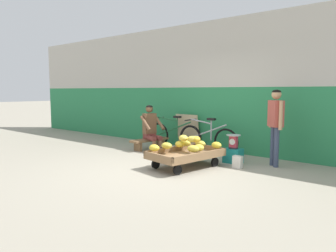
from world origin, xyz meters
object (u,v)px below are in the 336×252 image
(vendor_seated, at_px, (151,128))
(customer_adult, at_px, (276,119))
(bicycle_far_left, at_px, (207,139))
(banana_cart, at_px, (186,156))
(sign_board, at_px, (188,131))
(bicycle_near_left, at_px, (174,135))
(shopping_bag, at_px, (238,162))
(weighing_scale, at_px, (233,141))
(plastic_crate, at_px, (233,156))
(low_bench, at_px, (150,141))

(vendor_seated, relative_size, customer_adult, 0.75)
(bicycle_far_left, bearing_deg, vendor_seated, -157.32)
(banana_cart, distance_m, sign_board, 2.28)
(banana_cart, height_order, bicycle_near_left, bicycle_near_left)
(sign_board, xyz_separation_m, shopping_bag, (2.11, -1.23, -0.32))
(bicycle_near_left, xyz_separation_m, customer_adult, (2.83, -0.31, 0.60))
(bicycle_near_left, height_order, bicycle_far_left, same)
(banana_cart, height_order, weighing_scale, weighing_scale)
(plastic_crate, distance_m, bicycle_far_left, 1.16)
(weighing_scale, bearing_deg, shopping_bag, -50.57)
(plastic_crate, bearing_deg, vendor_seated, -179.92)
(plastic_crate, bearing_deg, bicycle_far_left, 150.95)
(banana_cart, height_order, shopping_bag, banana_cart)
(low_bench, distance_m, bicycle_far_left, 1.53)
(sign_board, distance_m, customer_adult, 2.72)
(sign_board, bearing_deg, low_bench, -125.82)
(vendor_seated, bearing_deg, weighing_scale, 0.05)
(low_bench, xyz_separation_m, bicycle_far_left, (1.42, 0.53, 0.15))
(sign_board, relative_size, customer_adult, 0.58)
(low_bench, bearing_deg, plastic_crate, -0.56)
(vendor_seated, distance_m, shopping_bag, 2.70)
(weighing_scale, bearing_deg, bicycle_near_left, 164.90)
(vendor_seated, distance_m, bicycle_near_left, 0.67)
(vendor_seated, xyz_separation_m, plastic_crate, (2.34, 0.00, -0.42))
(bicycle_far_left, distance_m, shopping_bag, 1.60)
(low_bench, distance_m, sign_board, 1.07)
(bicycle_far_left, bearing_deg, bicycle_near_left, -179.59)
(plastic_crate, height_order, bicycle_far_left, bicycle_far_left)
(low_bench, height_order, customer_adult, customer_adult)
(weighing_scale, bearing_deg, low_bench, 179.41)
(low_bench, height_order, weighing_scale, weighing_scale)
(vendor_seated, xyz_separation_m, customer_adult, (3.13, 0.25, 0.38))
(plastic_crate, distance_m, customer_adult, 1.15)
(weighing_scale, bearing_deg, bicycle_far_left, 150.90)
(vendor_seated, distance_m, customer_adult, 3.16)
(vendor_seated, height_order, customer_adult, customer_adult)
(weighing_scale, xyz_separation_m, customer_adult, (0.79, 0.24, 0.50))
(low_bench, bearing_deg, vendor_seated, -18.00)
(customer_adult, distance_m, shopping_bag, 1.14)
(plastic_crate, relative_size, customer_adult, 0.24)
(banana_cart, height_order, sign_board, sign_board)
(vendor_seated, relative_size, sign_board, 1.28)
(vendor_seated, bearing_deg, sign_board, 58.88)
(low_bench, bearing_deg, banana_cart, -27.77)
(low_bench, relative_size, customer_adult, 0.74)
(customer_adult, bearing_deg, low_bench, -176.10)
(low_bench, xyz_separation_m, vendor_seated, (0.08, -0.03, 0.37))
(weighing_scale, relative_size, customer_adult, 0.20)
(vendor_seated, xyz_separation_m, bicycle_far_left, (1.34, 0.56, -0.21))
(plastic_crate, relative_size, bicycle_near_left, 0.22)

